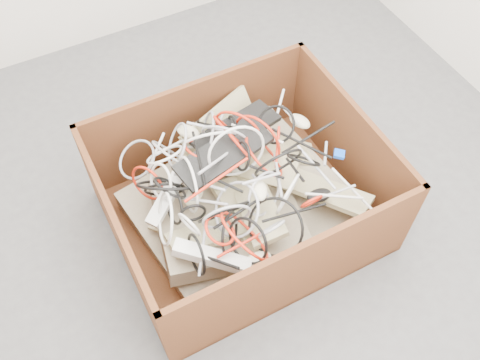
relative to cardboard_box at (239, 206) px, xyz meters
name	(u,v)px	position (x,y,z in m)	size (l,w,h in m)	color
ground	(250,202)	(0.10, 0.07, -0.13)	(3.00, 3.00, 0.00)	#4A494C
cardboard_box	(239,206)	(0.00, 0.00, 0.00)	(1.13, 0.94, 0.50)	#3F250F
keyboard_pile	(243,174)	(0.05, 0.05, 0.15)	(0.93, 0.82, 0.37)	beige
mice_scatter	(249,174)	(0.05, -0.01, 0.23)	(0.70, 0.74, 0.18)	beige
power_strip_left	(169,192)	(-0.29, 0.07, 0.21)	(0.31, 0.06, 0.04)	silver
power_strip_right	(212,257)	(-0.26, -0.27, 0.20)	(0.30, 0.06, 0.04)	silver
vga_plug	(339,154)	(0.43, -0.10, 0.24)	(0.04, 0.04, 0.02)	blue
cable_tangle	(221,177)	(-0.08, 0.00, 0.27)	(0.95, 0.89, 0.43)	silver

